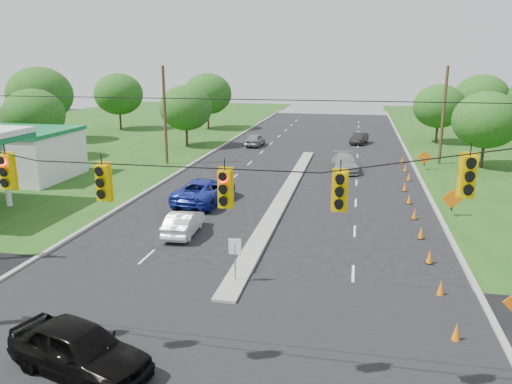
# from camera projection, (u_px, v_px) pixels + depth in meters

# --- Properties ---
(ground) EXTENTS (160.00, 160.00, 0.00)m
(ground) POSITION_uv_depth(u_px,v_px,m) (191.00, 362.00, 15.95)
(ground) COLOR black
(ground) RESTS_ON ground
(cross_street) EXTENTS (160.00, 14.00, 0.02)m
(cross_street) POSITION_uv_depth(u_px,v_px,m) (191.00, 362.00, 15.95)
(cross_street) COLOR black
(cross_street) RESTS_ON ground
(curb_left) EXTENTS (0.25, 110.00, 0.16)m
(curb_left) POSITION_uv_depth(u_px,v_px,m) (192.00, 165.00, 46.34)
(curb_left) COLOR gray
(curb_left) RESTS_ON ground
(curb_right) EXTENTS (0.25, 110.00, 0.16)m
(curb_right) POSITION_uv_depth(u_px,v_px,m) (418.00, 175.00, 42.44)
(curb_right) COLOR gray
(curb_right) RESTS_ON ground
(median) EXTENTS (1.00, 34.00, 0.18)m
(median) POSITION_uv_depth(u_px,v_px,m) (285.00, 195.00, 35.86)
(median) COLOR gray
(median) RESTS_ON ground
(median_sign) EXTENTS (0.55, 0.06, 2.05)m
(median_sign) POSITION_uv_depth(u_px,v_px,m) (235.00, 252.00, 21.27)
(median_sign) COLOR gray
(median_sign) RESTS_ON ground
(signal_span) EXTENTS (25.60, 0.32, 9.00)m
(signal_span) POSITION_uv_depth(u_px,v_px,m) (171.00, 224.00, 13.75)
(signal_span) COLOR #422D1C
(signal_span) RESTS_ON ground
(utility_pole_far_left) EXTENTS (0.28, 0.28, 9.00)m
(utility_pole_far_left) POSITION_uv_depth(u_px,v_px,m) (165.00, 116.00, 45.67)
(utility_pole_far_left) COLOR #422D1C
(utility_pole_far_left) RESTS_ON ground
(utility_pole_far_right) EXTENTS (0.28, 0.28, 9.00)m
(utility_pole_far_right) POSITION_uv_depth(u_px,v_px,m) (443.00, 116.00, 45.58)
(utility_pole_far_right) COLOR #422D1C
(utility_pole_far_right) RESTS_ON ground
(cone_0) EXTENTS (0.32, 0.32, 0.70)m
(cone_0) POSITION_uv_depth(u_px,v_px,m) (456.00, 332.00, 17.06)
(cone_0) COLOR orange
(cone_0) RESTS_ON ground
(cone_1) EXTENTS (0.32, 0.32, 0.70)m
(cone_1) POSITION_uv_depth(u_px,v_px,m) (441.00, 288.00, 20.38)
(cone_1) COLOR orange
(cone_1) RESTS_ON ground
(cone_2) EXTENTS (0.32, 0.32, 0.70)m
(cone_2) POSITION_uv_depth(u_px,v_px,m) (430.00, 256.00, 23.69)
(cone_2) COLOR orange
(cone_2) RESTS_ON ground
(cone_3) EXTENTS (0.32, 0.32, 0.70)m
(cone_3) POSITION_uv_depth(u_px,v_px,m) (421.00, 233.00, 27.01)
(cone_3) COLOR orange
(cone_3) RESTS_ON ground
(cone_4) EXTENTS (0.32, 0.32, 0.70)m
(cone_4) POSITION_uv_depth(u_px,v_px,m) (415.00, 214.00, 30.33)
(cone_4) COLOR orange
(cone_4) RESTS_ON ground
(cone_5) EXTENTS (0.32, 0.32, 0.70)m
(cone_5) POSITION_uv_depth(u_px,v_px,m) (409.00, 199.00, 33.65)
(cone_5) COLOR orange
(cone_5) RESTS_ON ground
(cone_6) EXTENTS (0.32, 0.32, 0.70)m
(cone_6) POSITION_uv_depth(u_px,v_px,m) (405.00, 187.00, 36.96)
(cone_6) COLOR orange
(cone_6) RESTS_ON ground
(cone_7) EXTENTS (0.32, 0.32, 0.70)m
(cone_7) POSITION_uv_depth(u_px,v_px,m) (409.00, 177.00, 40.17)
(cone_7) COLOR orange
(cone_7) RESTS_ON ground
(cone_8) EXTENTS (0.32, 0.32, 0.70)m
(cone_8) POSITION_uv_depth(u_px,v_px,m) (405.00, 168.00, 43.48)
(cone_8) COLOR orange
(cone_8) RESTS_ON ground
(cone_9) EXTENTS (0.32, 0.32, 0.70)m
(cone_9) POSITION_uv_depth(u_px,v_px,m) (402.00, 160.00, 46.80)
(cone_9) COLOR orange
(cone_9) RESTS_ON ground
(work_sign_1) EXTENTS (1.27, 0.58, 1.37)m
(work_sign_1) POSITION_uv_depth(u_px,v_px,m) (452.00, 200.00, 30.65)
(work_sign_1) COLOR black
(work_sign_1) RESTS_ON ground
(work_sign_2) EXTENTS (1.27, 0.58, 1.37)m
(work_sign_2) POSITION_uv_depth(u_px,v_px,m) (425.00, 158.00, 43.92)
(work_sign_2) COLOR black
(work_sign_2) RESTS_ON ground
(tree_2) EXTENTS (5.88, 5.88, 6.86)m
(tree_2) POSITION_uv_depth(u_px,v_px,m) (34.00, 115.00, 48.32)
(tree_2) COLOR black
(tree_2) RESTS_ON ground
(tree_3) EXTENTS (7.56, 7.56, 8.82)m
(tree_3) POSITION_uv_depth(u_px,v_px,m) (40.00, 95.00, 58.64)
(tree_3) COLOR black
(tree_3) RESTS_ON ground
(tree_4) EXTENTS (6.72, 6.72, 7.84)m
(tree_4) POSITION_uv_depth(u_px,v_px,m) (119.00, 94.00, 69.40)
(tree_4) COLOR black
(tree_4) RESTS_ON ground
(tree_5) EXTENTS (5.88, 5.88, 6.86)m
(tree_5) POSITION_uv_depth(u_px,v_px,m) (186.00, 108.00, 55.48)
(tree_5) COLOR black
(tree_5) RESTS_ON ground
(tree_6) EXTENTS (6.72, 6.72, 7.84)m
(tree_6) POSITION_uv_depth(u_px,v_px,m) (208.00, 94.00, 69.93)
(tree_6) COLOR black
(tree_6) RESTS_ON ground
(tree_9) EXTENTS (5.88, 5.88, 6.86)m
(tree_9) POSITION_uv_depth(u_px,v_px,m) (487.00, 120.00, 43.99)
(tree_9) COLOR black
(tree_9) RESTS_ON ground
(tree_11) EXTENTS (6.72, 6.72, 7.84)m
(tree_11) POSITION_uv_depth(u_px,v_px,m) (481.00, 97.00, 62.97)
(tree_11) COLOR black
(tree_11) RESTS_ON ground
(tree_12) EXTENTS (5.88, 5.88, 6.86)m
(tree_12) POSITION_uv_depth(u_px,v_px,m) (439.00, 106.00, 57.65)
(tree_12) COLOR black
(tree_12) RESTS_ON ground
(black_sedan) EXTENTS (5.18, 3.27, 1.65)m
(black_sedan) POSITION_uv_depth(u_px,v_px,m) (79.00, 349.00, 15.23)
(black_sedan) COLOR black
(black_sedan) RESTS_ON ground
(white_sedan) EXTENTS (1.61, 4.07, 1.32)m
(white_sedan) POSITION_uv_depth(u_px,v_px,m) (184.00, 223.00, 27.65)
(white_sedan) COLOR silver
(white_sedan) RESTS_ON ground
(blue_pickup) EXTENTS (3.44, 6.31, 1.68)m
(blue_pickup) POSITION_uv_depth(u_px,v_px,m) (205.00, 190.00, 33.88)
(blue_pickup) COLOR navy
(blue_pickup) RESTS_ON ground
(silver_car_far) EXTENTS (2.70, 5.30, 1.47)m
(silver_car_far) POSITION_uv_depth(u_px,v_px,m) (345.00, 163.00, 43.70)
(silver_car_far) COLOR gray
(silver_car_far) RESTS_ON ground
(silver_car_oncoming) EXTENTS (1.89, 4.16, 1.38)m
(silver_car_oncoming) POSITION_uv_depth(u_px,v_px,m) (255.00, 140.00, 56.74)
(silver_car_oncoming) COLOR gray
(silver_car_oncoming) RESTS_ON ground
(dark_car_receding) EXTENTS (2.23, 4.14, 1.30)m
(dark_car_receding) POSITION_uv_depth(u_px,v_px,m) (359.00, 138.00, 58.30)
(dark_car_receding) COLOR black
(dark_car_receding) RESTS_ON ground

